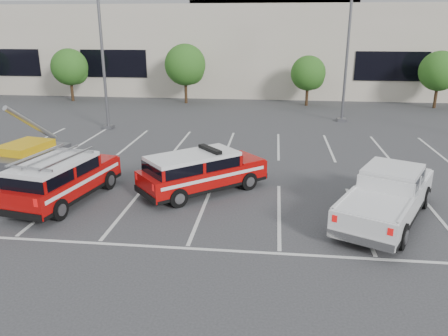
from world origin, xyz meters
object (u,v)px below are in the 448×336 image
object	(u,v)px
tree_left	(71,68)
tree_mid_right	(309,74)
ladder_suv	(62,182)
utility_rig	(23,160)
fire_chief_suv	(201,175)
light_pole_mid	(348,42)
convention_building	(255,41)
white_pickup	(386,200)
tree_right	(440,72)
light_pole_left	(102,44)
tree_mid_left	(186,66)

from	to	relation	value
tree_left	tree_mid_right	xyz separation A→B (m)	(20.00, -0.00, -0.27)
ladder_suv	utility_rig	distance (m)	4.23
fire_chief_suv	ladder_suv	bearing A→B (deg)	-113.14
light_pole_mid	fire_chief_suv	world-z (taller)	light_pole_mid
fire_chief_suv	utility_rig	distance (m)	8.16
convention_building	tree_left	world-z (taller)	convention_building
convention_building	white_pickup	distance (m)	32.76
convention_building	fire_chief_suv	bearing A→B (deg)	-90.96
tree_left	tree_right	xyz separation A→B (m)	(30.00, 0.00, 0.00)
light_pole_mid	tree_mid_right	bearing A→B (deg)	107.52
convention_building	white_pickup	bearing A→B (deg)	-79.29
tree_left	tree_right	distance (m)	30.00
tree_mid_right	white_pickup	distance (m)	22.23
light_pole_mid	white_pickup	distance (m)	16.71
convention_building	light_pole_left	xyz separation A→B (m)	(-8.18, -19.86, 0.47)
tree_left	light_pole_left	size ratio (longest dim) A/B	0.43
fire_chief_suv	utility_rig	world-z (taller)	utility_rig
tree_right	white_pickup	distance (m)	23.93
light_pole_left	utility_rig	size ratio (longest dim) A/B	2.64
tree_left	tree_mid_left	size ratio (longest dim) A/B	0.91
convention_building	light_pole_mid	world-z (taller)	convention_building
utility_rig	tree_right	bearing A→B (deg)	50.83
convention_building	ladder_suv	size ratio (longest dim) A/B	11.83
light_pole_left	white_pickup	size ratio (longest dim) A/B	1.74
tree_right	white_pickup	xyz separation A→B (m)	(-8.87, -22.13, -2.08)
convention_building	tree_mid_right	xyz separation A→B (m)	(4.91, -9.82, -2.22)
tree_mid_right	white_pickup	bearing A→B (deg)	-87.06
light_pole_left	light_pole_mid	bearing A→B (deg)	14.93
tree_mid_left	tree_right	size ratio (longest dim) A/B	1.10
convention_building	light_pole_left	size ratio (longest dim) A/B	5.86
convention_building	tree_mid_left	distance (m)	11.19
light_pole_mid	tree_right	bearing A→B (deg)	36.77
tree_mid_right	ladder_suv	world-z (taller)	tree_mid_right
light_pole_mid	white_pickup	bearing A→B (deg)	-92.76
convention_building	tree_left	xyz separation A→B (m)	(-15.09, -9.82, -1.95)
tree_mid_right	ladder_suv	bearing A→B (deg)	-115.25
white_pickup	ladder_suv	size ratio (longest dim) A/B	1.16
tree_mid_left	tree_mid_right	bearing A→B (deg)	-0.00
tree_left	tree_mid_left	bearing A→B (deg)	0.00
tree_mid_right	tree_right	size ratio (longest dim) A/B	0.90
tree_mid_right	light_pole_left	bearing A→B (deg)	-142.50
tree_mid_right	white_pickup	size ratio (longest dim) A/B	0.68
fire_chief_suv	tree_mid_left	bearing A→B (deg)	151.88
tree_mid_left	fire_chief_suv	bearing A→B (deg)	-77.27
light_pole_mid	white_pickup	xyz separation A→B (m)	(-0.77, -16.08, -4.50)
light_pole_left	fire_chief_suv	size ratio (longest dim) A/B	2.08
light_pole_left	tree_right	bearing A→B (deg)	23.51
tree_left	tree_mid_left	xyz separation A→B (m)	(10.00, 0.00, 0.27)
white_pickup	tree_right	bearing A→B (deg)	94.79
white_pickup	light_pole_left	bearing A→B (deg)	166.29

